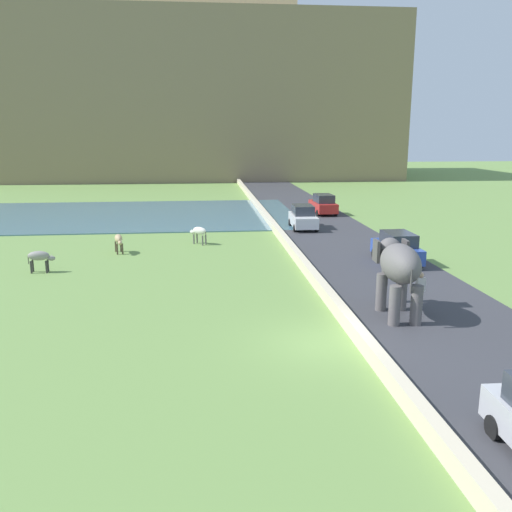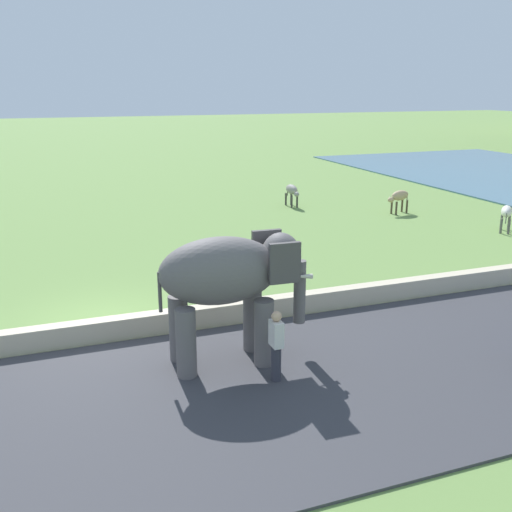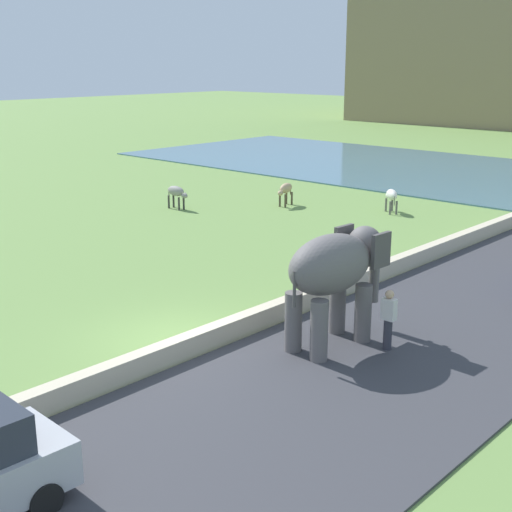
{
  "view_description": "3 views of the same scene",
  "coord_description": "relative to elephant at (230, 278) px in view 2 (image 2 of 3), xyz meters",
  "views": [
    {
      "loc": [
        -4.21,
        -17.43,
        7.24
      ],
      "look_at": [
        -1.75,
        6.54,
        1.67
      ],
      "focal_mm": 38.12,
      "sensor_mm": 36.0,
      "label": 1
    },
    {
      "loc": [
        15.08,
        -1.24,
        6.11
      ],
      "look_at": [
        -0.47,
        4.56,
        1.27
      ],
      "focal_mm": 41.1,
      "sensor_mm": 36.0,
      "label": 2
    },
    {
      "loc": [
        13.4,
        -11.24,
        7.13
      ],
      "look_at": [
        -0.37,
        3.64,
        1.44
      ],
      "focal_mm": 49.09,
      "sensor_mm": 36.0,
      "label": 3
    }
  ],
  "objects": [
    {
      "name": "cow_tan",
      "position": [
        -12.61,
        12.86,
        -1.2
      ],
      "size": [
        0.71,
        1.42,
        1.15
      ],
      "color": "tan",
      "rests_on": "ground"
    },
    {
      "name": "cow_white",
      "position": [
        -7.79,
        15.07,
        -1.2
      ],
      "size": [
        1.25,
        1.19,
        1.15
      ],
      "color": "silver",
      "rests_on": "ground"
    },
    {
      "name": "elephant",
      "position": [
        0.0,
        0.0,
        0.0
      ],
      "size": [
        1.51,
        3.49,
        2.99
      ],
      "color": "#605B5B",
      "rests_on": "ground"
    },
    {
      "name": "cow_grey",
      "position": [
        -16.04,
        8.6,
        -1.2
      ],
      "size": [
        1.39,
        0.45,
        1.15
      ],
      "color": "gray",
      "rests_on": "ground"
    },
    {
      "name": "ground_plane",
      "position": [
        -3.43,
        -2.49,
        -2.04
      ],
      "size": [
        220.0,
        220.0,
        0.0
      ],
      "primitive_type": "plane",
      "color": "#6B8E47"
    },
    {
      "name": "person_beside_elephant",
      "position": [
        1.23,
        0.61,
        -1.16
      ],
      "size": [
        0.36,
        0.22,
        1.63
      ],
      "color": "#33333D",
      "rests_on": "ground"
    }
  ]
}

